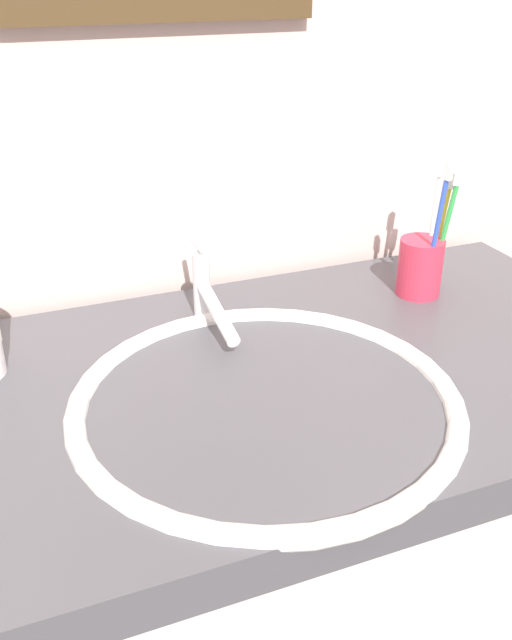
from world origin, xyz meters
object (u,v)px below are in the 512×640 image
at_px(faucet, 208,294).
at_px(toothbrush_cup, 420,267).
at_px(toothbrush_yellow, 441,223).
at_px(toothbrush_green, 447,223).
at_px(toothbrush_white, 434,217).
at_px(toothbrush_blue, 438,224).

relative_size(faucet, toothbrush_cup, 1.99).
relative_size(toothbrush_yellow, toothbrush_green, 0.94).
xyz_separation_m(toothbrush_cup, toothbrush_white, (0.03, 0.02, 0.07)).
xyz_separation_m(faucet, toothbrush_yellow, (0.35, -0.02, 0.06)).
relative_size(toothbrush_green, toothbrush_blue, 0.92).
relative_size(toothbrush_cup, toothbrush_blue, 0.42).
bearing_deg(toothbrush_white, toothbrush_green, -83.99).
distance_m(toothbrush_green, toothbrush_white, 0.03).
bearing_deg(toothbrush_yellow, toothbrush_white, 118.23).
height_order(toothbrush_yellow, toothbrush_green, toothbrush_green).
xyz_separation_m(toothbrush_yellow, toothbrush_green, (-0.00, -0.02, 0.01)).
bearing_deg(toothbrush_blue, toothbrush_green, 31.16).
relative_size(toothbrush_yellow, toothbrush_blue, 0.87).
bearing_deg(faucet, toothbrush_yellow, -2.93).
relative_size(toothbrush_yellow, toothbrush_white, 0.93).
xyz_separation_m(toothbrush_white, toothbrush_blue, (-0.02, -0.04, 0.01)).
height_order(toothbrush_green, toothbrush_white, toothbrush_white).
xyz_separation_m(toothbrush_yellow, toothbrush_white, (-0.01, 0.01, 0.01)).
relative_size(faucet, toothbrush_blue, 0.84).
bearing_deg(toothbrush_yellow, toothbrush_green, -100.68).
bearing_deg(toothbrush_blue, toothbrush_white, 60.54).
xyz_separation_m(toothbrush_cup, toothbrush_green, (0.03, -0.01, 0.07)).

